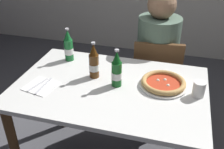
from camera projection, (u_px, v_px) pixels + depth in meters
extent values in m
cube|color=silver|center=(110.00, 87.00, 1.65)|extent=(1.20, 0.80, 0.03)
cylinder|color=brown|center=(61.00, 93.00, 2.25)|extent=(0.06, 0.06, 0.72)
cylinder|color=brown|center=(190.00, 115.00, 2.00)|extent=(0.06, 0.06, 0.72)
cube|color=brown|center=(155.00, 79.00, 2.32)|extent=(0.45, 0.45, 0.04)
cube|color=brown|center=(157.00, 67.00, 2.05)|extent=(0.38, 0.09, 0.40)
cylinder|color=brown|center=(170.00, 91.00, 2.56)|extent=(0.04, 0.04, 0.41)
cylinder|color=brown|center=(136.00, 88.00, 2.60)|extent=(0.04, 0.04, 0.41)
cylinder|color=brown|center=(173.00, 112.00, 2.27)|extent=(0.04, 0.04, 0.41)
cylinder|color=brown|center=(134.00, 109.00, 2.31)|extent=(0.04, 0.04, 0.41)
cube|color=#2D3342|center=(153.00, 99.00, 2.40)|extent=(0.32, 0.28, 0.45)
cylinder|color=slate|center=(157.00, 50.00, 2.15)|extent=(0.34, 0.34, 0.55)
sphere|color=#9E7556|center=(162.00, 5.00, 1.96)|extent=(0.22, 0.22, 0.22)
cylinder|color=white|center=(163.00, 85.00, 1.63)|extent=(0.30, 0.30, 0.01)
cylinder|color=#BC381E|center=(163.00, 84.00, 1.63)|extent=(0.21, 0.21, 0.01)
torus|color=tan|center=(163.00, 82.00, 1.62)|extent=(0.28, 0.28, 0.03)
sphere|color=silver|center=(158.00, 81.00, 1.65)|extent=(0.02, 0.02, 0.02)
sphere|color=silver|center=(168.00, 86.00, 1.60)|extent=(0.02, 0.02, 0.02)
sphere|color=silver|center=(165.00, 80.00, 1.66)|extent=(0.02, 0.02, 0.02)
cylinder|color=#14591E|center=(117.00, 74.00, 1.60)|extent=(0.06, 0.06, 0.16)
cone|color=#14591E|center=(117.00, 57.00, 1.54)|extent=(0.05, 0.05, 0.07)
cylinder|color=#B7B7BC|center=(117.00, 50.00, 1.52)|extent=(0.03, 0.03, 0.01)
cylinder|color=white|center=(117.00, 75.00, 1.61)|extent=(0.07, 0.07, 0.04)
cylinder|color=#196B2D|center=(69.00, 50.00, 1.90)|extent=(0.06, 0.06, 0.16)
cone|color=#196B2D|center=(67.00, 35.00, 1.84)|extent=(0.05, 0.05, 0.07)
cylinder|color=#B7B7BC|center=(67.00, 29.00, 1.82)|extent=(0.03, 0.03, 0.01)
cylinder|color=white|center=(69.00, 51.00, 1.91)|extent=(0.07, 0.07, 0.04)
cylinder|color=#512D0F|center=(94.00, 66.00, 1.69)|extent=(0.06, 0.06, 0.16)
cone|color=#512D0F|center=(93.00, 50.00, 1.63)|extent=(0.05, 0.05, 0.07)
cylinder|color=#B7B7BC|center=(93.00, 43.00, 1.61)|extent=(0.03, 0.03, 0.01)
cylinder|color=white|center=(94.00, 67.00, 1.70)|extent=(0.07, 0.07, 0.04)
cube|color=white|center=(41.00, 86.00, 1.63)|extent=(0.21, 0.21, 0.00)
cube|color=silver|center=(44.00, 86.00, 1.62)|extent=(0.02, 0.19, 0.00)
cube|color=silver|center=(38.00, 85.00, 1.63)|extent=(0.06, 0.17, 0.00)
cylinder|color=white|center=(199.00, 89.00, 1.52)|extent=(0.07, 0.07, 0.09)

